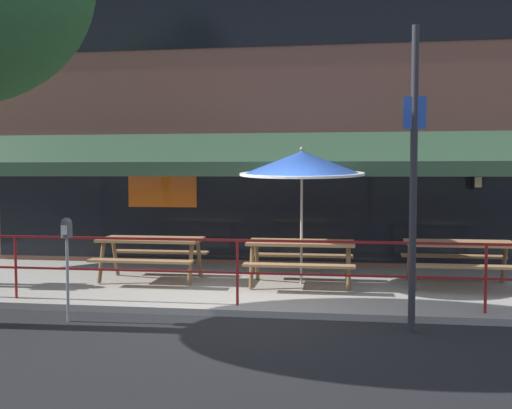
% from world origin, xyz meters
% --- Properties ---
extents(ground_plane, '(120.00, 120.00, 0.00)m').
position_xyz_m(ground_plane, '(0.00, 0.00, 0.00)').
color(ground_plane, black).
extents(patio_deck, '(15.00, 4.00, 0.10)m').
position_xyz_m(patio_deck, '(0.00, 2.00, 0.05)').
color(patio_deck, '#9E998E').
rests_on(patio_deck, ground).
extents(restaurant_building, '(15.00, 1.60, 7.60)m').
position_xyz_m(restaurant_building, '(0.00, 4.22, 3.77)').
color(restaurant_building, brown).
rests_on(restaurant_building, ground).
extents(patio_railing, '(13.84, 0.04, 0.97)m').
position_xyz_m(patio_railing, '(0.00, 0.30, 0.80)').
color(patio_railing, maroon).
rests_on(patio_railing, patio_deck).
extents(picnic_table_left, '(1.80, 1.42, 0.76)m').
position_xyz_m(picnic_table_left, '(-1.85, 1.97, 0.71)').
color(picnic_table_left, '#997047').
rests_on(picnic_table_left, patio_deck).
extents(picnic_table_centre, '(1.80, 1.42, 0.76)m').
position_xyz_m(picnic_table_centre, '(0.83, 1.87, 0.71)').
color(picnic_table_centre, '#997047').
rests_on(picnic_table_centre, patio_deck).
extents(picnic_table_right, '(1.80, 1.42, 0.76)m').
position_xyz_m(picnic_table_right, '(3.50, 2.14, 0.71)').
color(picnic_table_right, '#997047').
rests_on(picnic_table_right, patio_deck).
extents(patio_umbrella_centre, '(2.14, 2.14, 2.38)m').
position_xyz_m(patio_umbrella_centre, '(0.83, 2.05, 2.18)').
color(patio_umbrella_centre, '#B7B2A8').
rests_on(patio_umbrella_centre, patio_deck).
extents(parking_meter_near, '(0.15, 0.16, 1.42)m').
position_xyz_m(parking_meter_near, '(-2.20, -0.54, 1.15)').
color(parking_meter_near, gray).
rests_on(parking_meter_near, ground).
extents(street_sign_pole, '(0.28, 0.09, 3.85)m').
position_xyz_m(street_sign_pole, '(2.37, -0.45, 1.98)').
color(street_sign_pole, '#2D2D33').
rests_on(street_sign_pole, ground).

